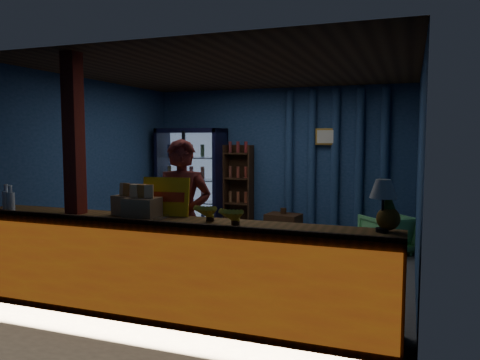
% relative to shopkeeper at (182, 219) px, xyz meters
% --- Properties ---
extents(ground, '(4.60, 4.60, 0.00)m').
position_rel_shopkeeper_xyz_m(ground, '(0.08, 1.39, -0.86)').
color(ground, '#515154').
rests_on(ground, ground).
extents(room_walls, '(4.60, 4.60, 4.60)m').
position_rel_shopkeeper_xyz_m(room_walls, '(0.08, 1.39, 0.71)').
color(room_walls, navy).
rests_on(room_walls, ground).
extents(counter, '(4.40, 0.57, 0.99)m').
position_rel_shopkeeper_xyz_m(counter, '(0.08, -0.52, -0.39)').
color(counter, brown).
rests_on(counter, ground).
extents(support_post, '(0.16, 0.16, 2.60)m').
position_rel_shopkeeper_xyz_m(support_post, '(-0.97, -0.51, 0.44)').
color(support_post, maroon).
rests_on(support_post, ground).
extents(beverage_cooler, '(1.20, 0.62, 1.90)m').
position_rel_shopkeeper_xyz_m(beverage_cooler, '(-1.47, 3.31, 0.07)').
color(beverage_cooler, black).
rests_on(beverage_cooler, ground).
extents(bottle_shelf, '(0.50, 0.28, 1.60)m').
position_rel_shopkeeper_xyz_m(bottle_shelf, '(-0.62, 3.45, -0.07)').
color(bottle_shelf, '#361E11').
rests_on(bottle_shelf, ground).
extents(curtain_folds, '(1.74, 0.14, 2.50)m').
position_rel_shopkeeper_xyz_m(curtain_folds, '(1.08, 3.53, 0.44)').
color(curtain_folds, navy).
rests_on(curtain_folds, room_walls).
extents(framed_picture, '(0.36, 0.04, 0.28)m').
position_rel_shopkeeper_xyz_m(framed_picture, '(0.93, 3.49, 0.89)').
color(framed_picture, '#B5892D').
rests_on(framed_picture, room_walls).
extents(shopkeeper, '(0.70, 0.54, 1.73)m').
position_rel_shopkeeper_xyz_m(shopkeeper, '(0.00, 0.00, 0.00)').
color(shopkeeper, maroon).
rests_on(shopkeeper, ground).
extents(green_chair, '(0.89, 0.89, 0.58)m').
position_rel_shopkeeper_xyz_m(green_chair, '(1.98, 2.81, -0.57)').
color(green_chair, '#60C16D').
rests_on(green_chair, ground).
extents(side_table, '(0.59, 0.46, 0.59)m').
position_rel_shopkeeper_xyz_m(side_table, '(0.36, 2.90, -0.62)').
color(side_table, '#361E11').
rests_on(side_table, ground).
extents(yellow_sign, '(0.50, 0.16, 0.39)m').
position_rel_shopkeeper_xyz_m(yellow_sign, '(-0.02, -0.31, 0.28)').
color(yellow_sign, yellow).
rests_on(yellow_sign, counter).
extents(snack_box_left, '(0.32, 0.27, 0.34)m').
position_rel_shopkeeper_xyz_m(snack_box_left, '(-0.16, -0.53, 0.21)').
color(snack_box_left, olive).
rests_on(snack_box_left, counter).
extents(snack_box_centre, '(0.36, 0.32, 0.32)m').
position_rel_shopkeeper_xyz_m(snack_box_centre, '(-0.40, -0.37, 0.20)').
color(snack_box_centre, olive).
rests_on(snack_box_centre, counter).
extents(pastry_tray, '(0.43, 0.43, 0.07)m').
position_rel_shopkeeper_xyz_m(pastry_tray, '(-0.15, -0.45, 0.11)').
color(pastry_tray, silver).
rests_on(pastry_tray, counter).
extents(banana_bunches, '(0.56, 0.32, 0.19)m').
position_rel_shopkeeper_xyz_m(banana_bunches, '(0.66, -0.53, 0.18)').
color(banana_bunches, yellow).
rests_on(banana_bunches, counter).
extents(table_lamp, '(0.23, 0.23, 0.44)m').
position_rel_shopkeeper_xyz_m(table_lamp, '(2.08, -0.40, 0.43)').
color(table_lamp, black).
rests_on(table_lamp, counter).
extents(pineapple, '(0.20, 0.20, 0.34)m').
position_rel_shopkeeper_xyz_m(pineapple, '(2.12, -0.37, 0.23)').
color(pineapple, brown).
rests_on(pineapple, counter).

